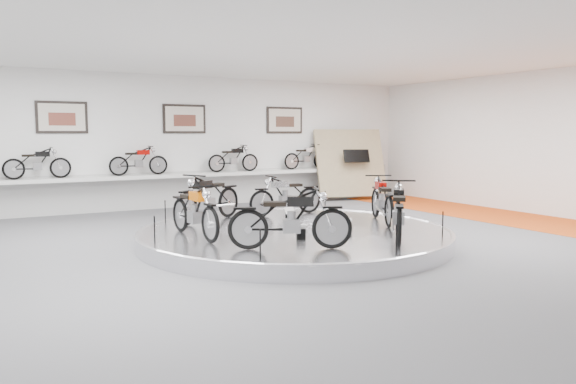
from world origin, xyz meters
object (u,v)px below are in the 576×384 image
bike_b (208,197)px  bike_c (194,211)px  shelf (188,175)px  bike_a (286,195)px  bike_f (382,199)px  display_platform (294,236)px  bike_e (399,211)px  bike_d (290,219)px

bike_b → bike_c: (-0.93, -1.67, -0.03)m
shelf → bike_a: bike_a is taller
bike_f → display_platform: bearing=110.8°
bike_a → bike_e: bike_e is taller
shelf → bike_b: 4.75m
bike_b → bike_d: size_ratio=1.02×
display_platform → shelf: 6.46m
shelf → bike_f: bearing=-72.3°
display_platform → bike_d: bike_d is taller
bike_a → bike_e: (0.24, -3.82, 0.06)m
bike_b → bike_f: size_ratio=1.05×
display_platform → bike_a: bike_a is taller
display_platform → bike_c: (-2.11, 0.14, 0.66)m
display_platform → bike_d: 2.15m
bike_d → bike_e: bike_e is taller
shelf → bike_b: bearing=-104.4°
bike_a → bike_d: 4.07m
bike_a → bike_e: bearing=95.3°
bike_b → bike_d: bike_b is taller
bike_d → bike_e: (2.17, -0.24, 0.01)m
display_platform → bike_c: bike_c is taller
shelf → bike_d: bearing=-97.6°
display_platform → shelf: shelf is taller
shelf → bike_e: bike_e is taller
display_platform → bike_f: size_ratio=3.66×
shelf → bike_f: size_ratio=6.28×
bike_a → bike_e: 3.83m
shelf → bike_a: size_ratio=6.73×
shelf → bike_e: bearing=-82.6°
bike_d → shelf: bearing=109.1°
bike_f → bike_d: bearing=142.0°
bike_d → bike_f: bearing=51.9°
bike_a → bike_e: size_ratio=0.89×
bike_e → bike_a: bearing=43.3°
display_platform → bike_a: bearing=65.6°
bike_b → bike_f: (3.29, -2.03, -0.03)m
display_platform → shelf: size_ratio=0.58×
bike_d → bike_f: bike_d is taller
bike_c → bike_e: (3.19, -2.10, 0.03)m
bike_f → shelf: bearing=44.5°
bike_b → bike_e: size_ratio=1.00×
shelf → bike_e: (1.08, -8.36, -0.16)m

